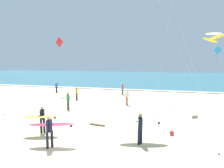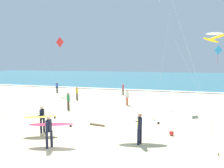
# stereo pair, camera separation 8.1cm
# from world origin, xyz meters

# --- Properties ---
(ground_plane) EXTENTS (160.00, 160.00, 0.00)m
(ground_plane) POSITION_xyz_m (0.00, 0.00, 0.00)
(ground_plane) COLOR beige
(ocean_water) EXTENTS (160.00, 60.00, 0.08)m
(ocean_water) POSITION_xyz_m (0.00, 52.28, 0.04)
(ocean_water) COLOR #336B7A
(ocean_water) RESTS_ON ground
(shoreline_foam) EXTENTS (160.00, 1.04, 0.01)m
(shoreline_foam) POSITION_xyz_m (0.00, 22.58, 0.09)
(shoreline_foam) COLOR white
(shoreline_foam) RESTS_ON ocean_water
(surfer_lead) EXTENTS (2.65, 1.24, 1.71)m
(surfer_lead) POSITION_xyz_m (2.94, 2.66, 1.06)
(surfer_lead) COLOR black
(surfer_lead) RESTS_ON ground
(surfer_trailing) EXTENTS (2.52, 1.15, 1.71)m
(surfer_trailing) POSITION_xyz_m (-1.47, 0.95, 1.05)
(surfer_trailing) COLOR black
(surfer_trailing) RESTS_ON ground
(surfer_third) EXTENTS (2.09, 1.20, 1.71)m
(surfer_third) POSITION_xyz_m (-3.05, 2.41, 1.04)
(surfer_third) COLOR black
(surfer_third) RESTS_ON ground
(kite_diamond_cobalt_mid) EXTENTS (2.85, 1.37, 6.39)m
(kite_diamond_cobalt_mid) POSITION_xyz_m (10.18, 17.62, 5.61)
(kite_diamond_cobalt_mid) COLOR #2D99DB
(kite_diamond_cobalt_mid) RESTS_ON ground
(kite_diamond_scarlet_far) EXTENTS (4.33, 0.90, 7.89)m
(kite_diamond_scarlet_far) POSITION_xyz_m (-9.98, 16.39, 7.00)
(kite_diamond_scarlet_far) COLOR red
(kite_diamond_scarlet_far) RESTS_ON ground
(kite_arc_ivory_outer) EXTENTS (3.72, 2.69, 6.82)m
(kite_arc_ivory_outer) POSITION_xyz_m (7.95, 9.98, 6.44)
(kite_arc_ivory_outer) COLOR yellow
(kite_arc_ivory_outer) RESTS_ON ground
(bystander_green_top) EXTENTS (0.42, 0.34, 1.59)m
(bystander_green_top) POSITION_xyz_m (-4.45, 8.37, 0.81)
(bystander_green_top) COLOR #4C3D2D
(bystander_green_top) RESTS_ON ground
(bystander_blue_top) EXTENTS (0.47, 0.28, 1.59)m
(bystander_blue_top) POSITION_xyz_m (-11.08, 17.19, 0.81)
(bystander_blue_top) COLOR black
(bystander_blue_top) RESTS_ON ground
(bystander_white_top) EXTENTS (0.48, 0.28, 1.59)m
(bystander_white_top) POSITION_xyz_m (0.49, 11.72, 0.81)
(bystander_white_top) COLOR #D8593F
(bystander_white_top) RESTS_ON ground
(bystander_yellow_top) EXTENTS (0.33, 0.43, 1.59)m
(bystander_yellow_top) POSITION_xyz_m (-5.75, 12.86, 0.81)
(bystander_yellow_top) COLOR #4C3D2D
(bystander_yellow_top) RESTS_ON ground
(bystander_red_top) EXTENTS (0.28, 0.47, 1.59)m
(bystander_red_top) POSITION_xyz_m (-1.26, 17.77, 0.81)
(bystander_red_top) COLOR #4C3D2D
(bystander_red_top) RESTS_ON ground
(beach_ball) EXTENTS (0.28, 0.28, 0.28)m
(beach_ball) POSITION_xyz_m (4.70, 4.26, 0.14)
(beach_ball) COLOR red
(beach_ball) RESTS_ON ground
(driftwood_log) EXTENTS (1.13, 0.25, 0.13)m
(driftwood_log) POSITION_xyz_m (-0.26, 4.73, 0.06)
(driftwood_log) COLOR #846B4C
(driftwood_log) RESTS_ON ground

